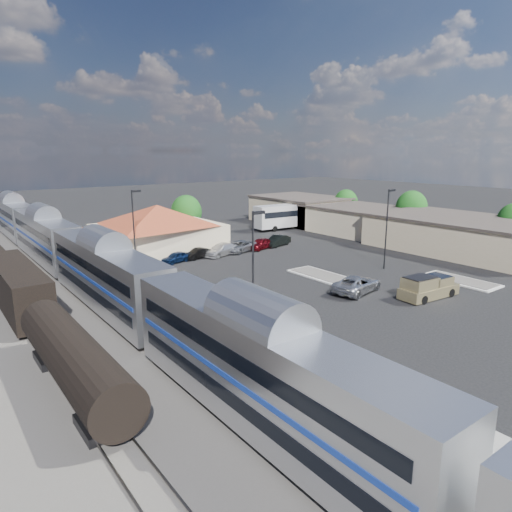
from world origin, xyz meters
TOP-DOWN VIEW (x-y plane):
  - ground at (0.00, 0.00)m, footprint 280.00×280.00m
  - railbed at (-21.00, 8.00)m, footprint 16.00×100.00m
  - platform at (-12.00, 6.00)m, footprint 5.50×92.00m
  - passenger_train at (-18.00, 5.02)m, footprint 3.00×104.00m
  - freight_cars at (-24.00, 8.97)m, footprint 2.80×46.00m
  - station_depot at (-4.56, 24.00)m, footprint 18.35×12.24m
  - buildings_east at (28.00, 14.28)m, footprint 14.40×51.40m
  - traffic_island_south at (4.00, 2.00)m, footprint 3.30×7.50m
  - traffic_island_north at (14.00, -8.00)m, footprint 3.30×7.50m
  - lamp_plat_s at (-10.90, -6.00)m, footprint 1.08×0.25m
  - lamp_plat_n at (-10.90, 16.00)m, footprint 1.08×0.25m
  - lamp_lot at (12.10, 0.00)m, footprint 1.08×0.25m
  - tree_east_b at (34.00, 12.00)m, footprint 4.94×4.94m
  - tree_east_c at (34.00, 26.00)m, footprint 4.41×4.41m
  - tree_depot at (3.00, 30.00)m, footprint 4.71×4.71m
  - pickup_truck at (6.66, -9.10)m, footprint 6.16×2.64m
  - suv at (2.65, -4.11)m, footprint 6.32×3.85m
  - coach_bus at (21.40, 27.40)m, footprint 13.18×3.73m
  - person_a at (-11.76, 0.34)m, footprint 0.62×0.79m
  - person_b at (-12.59, -6.94)m, footprint 0.79×0.90m
  - parked_car_a at (-5.63, 16.83)m, footprint 4.09×2.48m
  - parked_car_b at (-2.43, 17.13)m, footprint 4.09×2.13m
  - parked_car_c at (0.77, 16.83)m, footprint 5.60×3.46m
  - parked_car_d at (3.97, 17.13)m, footprint 5.76×3.83m
  - parked_car_e at (7.17, 16.83)m, footprint 4.75×2.89m
  - parked_car_f at (10.37, 17.13)m, footprint 4.86×2.73m

SIDE VIEW (x-z plane):
  - ground at x=0.00m, z-range 0.00..0.00m
  - railbed at x=-21.00m, z-range 0.00..0.12m
  - platform at x=-12.00m, z-range 0.00..0.18m
  - traffic_island_south at x=4.00m, z-range 0.00..0.21m
  - traffic_island_north at x=14.00m, z-range 0.00..0.21m
  - parked_car_b at x=-2.43m, z-range 0.00..1.28m
  - parked_car_a at x=-5.63m, z-range 0.00..1.30m
  - parked_car_d at x=3.97m, z-range 0.00..1.47m
  - parked_car_e at x=7.17m, z-range 0.00..1.51m
  - parked_car_c at x=0.77m, z-range 0.00..1.52m
  - parked_car_f at x=10.37m, z-range 0.00..1.52m
  - suv at x=2.65m, z-range 0.00..1.64m
  - person_b at x=-12.59m, z-range 0.18..1.75m
  - pickup_truck at x=6.66m, z-range -0.05..2.02m
  - person_a at x=-11.76m, z-range 0.18..2.09m
  - freight_cars at x=-24.00m, z-range -0.07..3.93m
  - buildings_east at x=28.00m, z-range -0.13..4.67m
  - coach_bus at x=21.40m, z-range 0.32..4.49m
  - passenger_train at x=-18.00m, z-range 0.09..5.64m
  - station_depot at x=-4.56m, z-range 0.03..6.23m
  - tree_east_c at x=34.00m, z-range 0.66..6.87m
  - tree_depot at x=3.00m, z-range 0.71..7.34m
  - tree_east_b at x=34.00m, z-range 0.74..7.70m
  - lamp_plat_s at x=-10.90m, z-range 0.84..9.84m
  - lamp_plat_n at x=-10.90m, z-range 0.84..9.84m
  - lamp_lot at x=12.10m, z-range 0.84..9.84m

